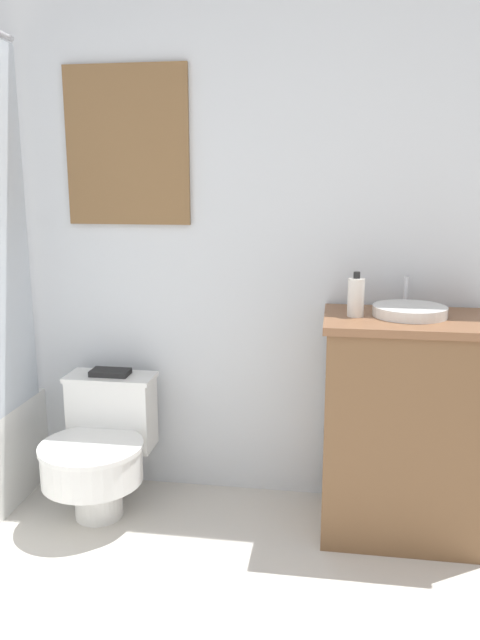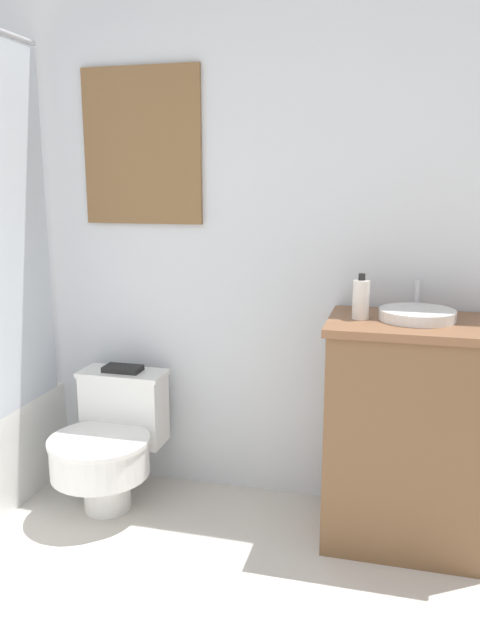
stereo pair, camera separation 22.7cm
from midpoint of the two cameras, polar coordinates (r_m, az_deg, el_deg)
The scene contains 6 objects.
wall_back at distance 2.76m, azimuth -1.86°, elevation 9.65°, with size 3.57×0.07×2.50m.
toilet at distance 2.79m, azimuth -9.46°, elevation -10.86°, with size 0.43×0.56×0.56m.
vanity at distance 2.56m, azimuth 17.78°, elevation -9.84°, with size 0.65×0.46×0.89m.
sink at distance 2.45m, azimuth 18.47°, elevation 0.46°, with size 0.28×0.32×0.13m.
soap_bottle at distance 2.40m, azimuth 13.69°, elevation 1.85°, with size 0.06×0.06×0.17m.
book_on_tank at distance 2.82m, azimuth -8.43°, elevation -4.46°, with size 0.17×0.09×0.02m.
Camera 2 is at (0.89, -0.26, 1.39)m, focal length 35.00 mm.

